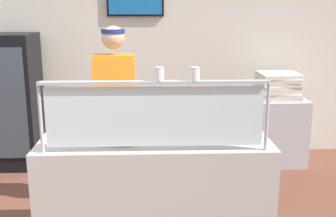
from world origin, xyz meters
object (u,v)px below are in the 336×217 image
object	(u,v)px
drink_fridge	(10,101)
pizza_box_stack	(278,86)
parmesan_shaker	(159,75)
pizza_server	(120,133)
pizza_tray	(122,135)
pepper_flake_shaker	(195,75)
worker_figure	(116,108)

from	to	relation	value
drink_fridge	pizza_box_stack	world-z (taller)	drink_fridge
pizza_box_stack	parmesan_shaker	bearing A→B (deg)	-123.81
pizza_server	drink_fridge	size ratio (longest dim) A/B	0.17
pizza_tray	pepper_flake_shaker	world-z (taller)	pepper_flake_shaker
worker_figure	drink_fridge	xyz separation A→B (m)	(-1.38, 1.20, -0.20)
parmesan_shaker	pizza_box_stack	size ratio (longest dim) A/B	0.18
pizza_server	parmesan_shaker	size ratio (longest dim) A/B	3.03
drink_fridge	pepper_flake_shaker	bearing A→B (deg)	-48.42
parmesan_shaker	drink_fridge	xyz separation A→B (m)	(-1.77, 2.26, -0.68)
pizza_tray	parmesan_shaker	xyz separation A→B (m)	(0.28, -0.34, 0.52)
worker_figure	pizza_box_stack	world-z (taller)	worker_figure
pizza_tray	drink_fridge	bearing A→B (deg)	127.65
pizza_tray	parmesan_shaker	bearing A→B (deg)	-49.84
parmesan_shaker	drink_fridge	size ratio (longest dim) A/B	0.06
parmesan_shaker	drink_fridge	world-z (taller)	drink_fridge
pizza_tray	pizza_server	world-z (taller)	pizza_server
pizza_tray	drink_fridge	xyz separation A→B (m)	(-1.48, 1.92, -0.16)
pizza_server	drink_fridge	world-z (taller)	drink_fridge
pizza_server	pepper_flake_shaker	distance (m)	0.80
pizza_server	worker_figure	distance (m)	0.75
pizza_tray	pizza_box_stack	bearing A→B (deg)	46.75
parmesan_shaker	pepper_flake_shaker	size ratio (longest dim) A/B	1.01
pizza_server	pepper_flake_shaker	bearing A→B (deg)	-17.90
pizza_server	drink_fridge	bearing A→B (deg)	139.61
parmesan_shaker	pizza_server	bearing A→B (deg)	133.51
drink_fridge	pizza_box_stack	size ratio (longest dim) A/B	3.13
drink_fridge	pizza_box_stack	xyz separation A→B (m)	(3.25, -0.04, 0.17)
pizza_server	parmesan_shaker	bearing A→B (deg)	-33.93
parmesan_shaker	drink_fridge	bearing A→B (deg)	128.03
pizza_box_stack	drink_fridge	bearing A→B (deg)	179.23
pizza_tray	pizza_box_stack	distance (m)	2.58
pepper_flake_shaker	pizza_tray	bearing A→B (deg)	147.18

